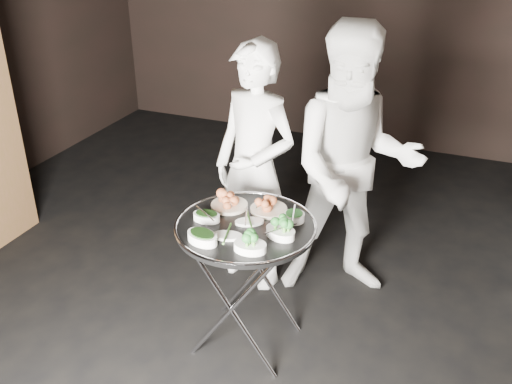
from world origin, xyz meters
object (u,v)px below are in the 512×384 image
at_px(serving_tray, 246,226).
at_px(waiter_left, 255,169).
at_px(waiter_right, 354,167).
at_px(tray_stand, 246,280).

height_order(serving_tray, waiter_left, waiter_left).
xyz_separation_m(serving_tray, waiter_right, (0.40, 0.78, 0.09)).
bearing_deg(waiter_left, tray_stand, -55.23).
distance_m(serving_tray, waiter_right, 0.89).
bearing_deg(waiter_right, serving_tray, -138.90).
relative_size(serving_tray, waiter_left, 0.47).
distance_m(serving_tray, waiter_left, 0.69).
bearing_deg(serving_tray, tray_stand, -94.76).
bearing_deg(waiter_right, tray_stand, -138.90).
bearing_deg(waiter_left, serving_tray, -55.23).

